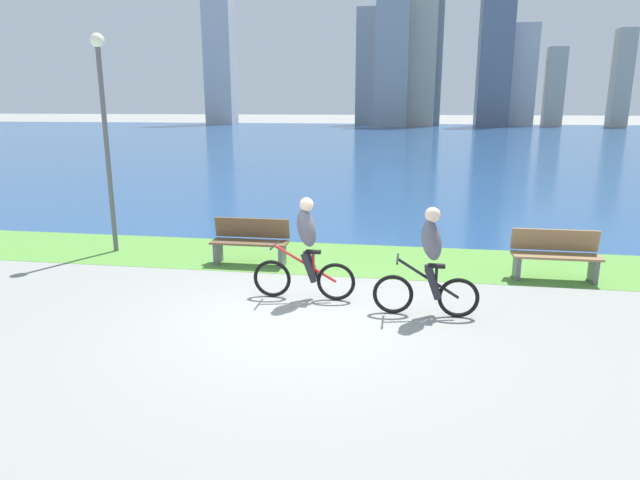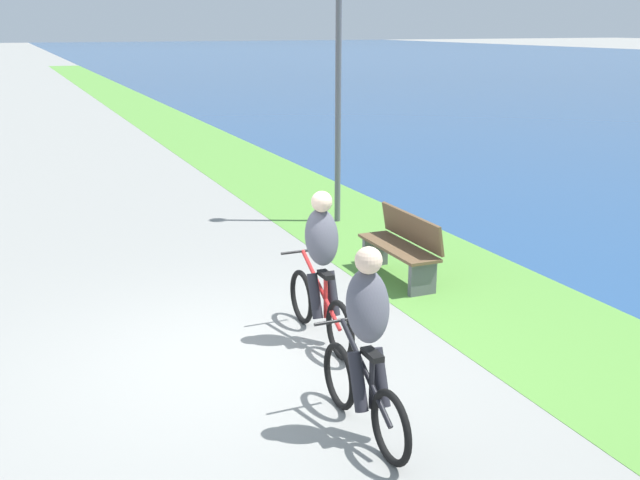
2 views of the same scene
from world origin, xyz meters
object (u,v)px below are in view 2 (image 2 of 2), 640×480
Objects in this scene: cyclist_trailing at (366,343)px; cyclist_lead at (321,268)px; bench_far_along_path at (402,247)px; lamppost_tall at (338,53)px.

cyclist_lead is at bearing 167.38° from cyclist_trailing.
cyclist_trailing is 4.05m from bench_far_along_path.
cyclist_trailing is at bearing -22.64° from lamppost_tall.
cyclist_trailing reaches higher than bench_far_along_path.
lamppost_tall is at bearing 171.20° from bench_far_along_path.
bench_far_along_path is (-1.45, 1.80, -0.38)m from cyclist_lead.
cyclist_lead is 0.38× the size of lamppost_tall.
bench_far_along_path is 0.34× the size of lamppost_tall.
lamppost_tall is at bearing 153.53° from cyclist_lead.
cyclist_lead reaches higher than bench_far_along_path.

